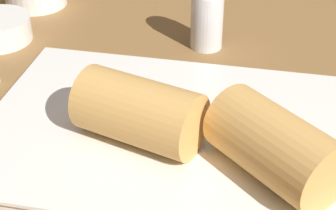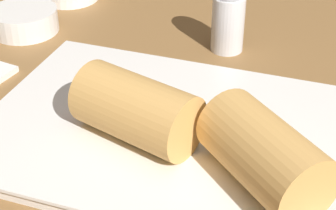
% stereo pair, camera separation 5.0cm
% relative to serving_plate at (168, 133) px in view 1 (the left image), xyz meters
% --- Properties ---
extents(table_surface, '(1.80, 1.40, 0.02)m').
position_rel_serving_plate_xyz_m(table_surface, '(0.04, 0.02, -0.02)').
color(table_surface, olive).
rests_on(table_surface, ground).
extents(serving_plate, '(0.31, 0.23, 0.01)m').
position_rel_serving_plate_xyz_m(serving_plate, '(0.00, 0.00, 0.00)').
color(serving_plate, white).
rests_on(serving_plate, table_surface).
extents(roll_front_left, '(0.11, 0.08, 0.05)m').
position_rel_serving_plate_xyz_m(roll_front_left, '(-0.02, -0.02, 0.03)').
color(roll_front_left, '#DBA356').
rests_on(roll_front_left, serving_plate).
extents(roll_front_right, '(0.11, 0.11, 0.05)m').
position_rel_serving_plate_xyz_m(roll_front_right, '(0.08, -0.04, 0.03)').
color(roll_front_right, '#DBA356').
rests_on(roll_front_right, serving_plate).
extents(salt_shaker, '(0.04, 0.04, 0.08)m').
position_rel_serving_plate_xyz_m(salt_shaker, '(0.01, 0.18, 0.03)').
color(salt_shaker, silver).
rests_on(salt_shaker, table_surface).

